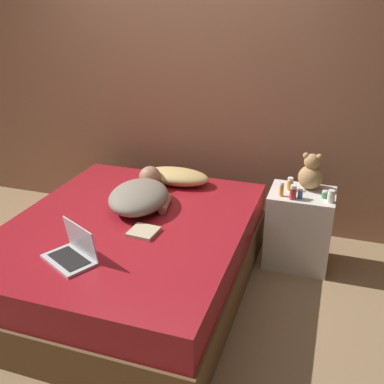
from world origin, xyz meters
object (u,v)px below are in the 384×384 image
(bottle_green, at_px, (325,194))
(bottle_amber, at_px, (290,184))
(person_lying, at_px, (141,194))
(teddy_bear, at_px, (311,173))
(pillow, at_px, (176,176))
(bottle_blue, at_px, (300,193))
(bottle_red, at_px, (293,192))
(book, at_px, (144,232))
(laptop, at_px, (73,252))
(bottle_white, at_px, (331,196))
(bottle_orange, at_px, (282,189))

(bottle_green, bearing_deg, bottle_amber, 164.79)
(person_lying, bearing_deg, teddy_bear, 13.59)
(pillow, relative_size, bottle_blue, 6.79)
(person_lying, height_order, bottle_blue, person_lying)
(bottle_green, relative_size, bottle_red, 0.53)
(person_lying, bearing_deg, book, -73.97)
(laptop, relative_size, teddy_bear, 1.33)
(bottle_red, bearing_deg, teddy_bear, 67.47)
(book, bearing_deg, bottle_white, 31.92)
(bottle_blue, bearing_deg, pillow, 171.41)
(teddy_bear, bearing_deg, bottle_red, -112.53)
(pillow, relative_size, laptop, 1.48)
(bottle_red, bearing_deg, person_lying, -165.28)
(pillow, xyz_separation_m, bottle_blue, (1.03, -0.16, 0.06))
(bottle_white, height_order, bottle_red, bottle_red)
(pillow, distance_m, book, 0.88)
(teddy_bear, relative_size, bottle_amber, 2.86)
(teddy_bear, xyz_separation_m, bottle_white, (0.17, -0.21, -0.08))
(pillow, height_order, teddy_bear, teddy_bear)
(person_lying, height_order, bottle_white, person_lying)
(bottle_green, height_order, bottle_white, bottle_white)
(teddy_bear, bearing_deg, person_lying, -156.17)
(person_lying, xyz_separation_m, bottle_white, (1.36, 0.32, 0.04))
(bottle_blue, bearing_deg, bottle_white, 1.26)
(bottle_amber, distance_m, bottle_green, 0.27)
(pillow, bearing_deg, bottle_blue, -8.59)
(laptop, height_order, bottle_white, laptop)
(pillow, bearing_deg, bottle_green, -4.27)
(teddy_bear, bearing_deg, book, -136.83)
(pillow, relative_size, teddy_bear, 1.97)
(bottle_white, height_order, bottle_blue, bottle_white)
(teddy_bear, height_order, bottle_green, teddy_bear)
(laptop, xyz_separation_m, bottle_red, (1.16, 1.11, 0.08))
(bottle_white, xyz_separation_m, bottle_red, (-0.27, -0.03, 0.01))
(teddy_bear, height_order, bottle_white, teddy_bear)
(bottle_amber, bearing_deg, bottle_white, -23.24)
(person_lying, xyz_separation_m, bottle_green, (1.31, 0.38, 0.02))
(bottle_white, bearing_deg, bottle_red, -173.23)
(person_lying, xyz_separation_m, bottle_red, (1.09, 0.29, 0.05))
(teddy_bear, xyz_separation_m, bottle_orange, (-0.19, -0.21, -0.07))
(bottle_amber, relative_size, bottle_blue, 1.21)
(bottle_white, distance_m, bottle_red, 0.27)
(teddy_bear, xyz_separation_m, bottle_blue, (-0.05, -0.21, -0.08))
(pillow, relative_size, bottle_amber, 5.63)
(bottle_green, distance_m, bottle_white, 0.08)
(bottle_amber, xyz_separation_m, bottle_white, (0.31, -0.13, -0.00))
(bottle_white, bearing_deg, teddy_bear, 129.06)
(book, bearing_deg, bottle_green, 35.15)
(bottle_green, relative_size, bottle_orange, 0.54)
(bottle_orange, relative_size, bottle_blue, 1.30)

